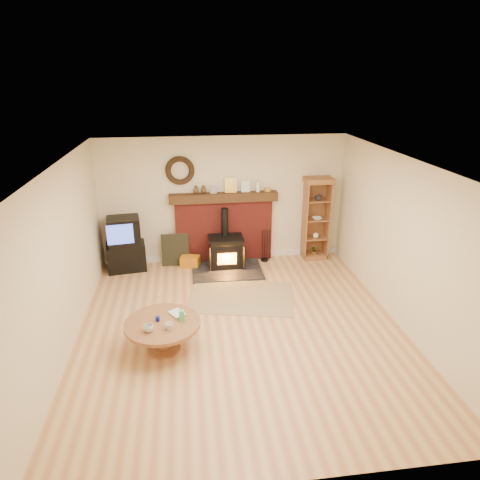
{
  "coord_description": "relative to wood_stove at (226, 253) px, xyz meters",
  "views": [
    {
      "loc": [
        -0.76,
        -5.69,
        3.75
      ],
      "look_at": [
        0.12,
        1.0,
        1.1
      ],
      "focal_mm": 32.0,
      "sensor_mm": 36.0,
      "label": 1
    }
  ],
  "objects": [
    {
      "name": "fire_tools",
      "position": [
        0.86,
        0.23,
        -0.16
      ],
      "size": [
        0.19,
        0.16,
        0.7
      ],
      "color": "black",
      "rests_on": "ground"
    },
    {
      "name": "ground",
      "position": [
        0.0,
        -2.27,
        -0.31
      ],
      "size": [
        5.5,
        5.5,
        0.0
      ],
      "primitive_type": "plane",
      "color": "#B97D4D",
      "rests_on": "ground"
    },
    {
      "name": "curio_cabinet",
      "position": [
        1.93,
        0.28,
        0.57
      ],
      "size": [
        0.57,
        0.41,
        1.76
      ],
      "color": "brown",
      "rests_on": "ground"
    },
    {
      "name": "firelog_box",
      "position": [
        -0.73,
        0.13,
        -0.2
      ],
      "size": [
        0.43,
        0.33,
        0.23
      ],
      "primitive_type": "cube",
      "rotation": [
        0.0,
        0.0,
        -0.3
      ],
      "color": "#F2A80C",
      "rests_on": "ground"
    },
    {
      "name": "wood_stove",
      "position": [
        0.0,
        0.0,
        0.0
      ],
      "size": [
        1.4,
        1.0,
        1.22
      ],
      "color": "black",
      "rests_on": "ground"
    },
    {
      "name": "tv_unit",
      "position": [
        -2.01,
        0.2,
        0.21
      ],
      "size": [
        0.81,
        0.62,
        1.1
      ],
      "color": "black",
      "rests_on": "ground"
    },
    {
      "name": "chimney_breast",
      "position": [
        0.0,
        0.4,
        0.49
      ],
      "size": [
        2.2,
        0.22,
        1.78
      ],
      "color": "maroon",
      "rests_on": "ground"
    },
    {
      "name": "leaning_painting",
      "position": [
        -1.03,
        0.28,
        0.02
      ],
      "size": [
        0.56,
        0.15,
        0.66
      ],
      "primitive_type": "cube",
      "rotation": [
        -0.17,
        0.0,
        0.0
      ],
      "color": "black",
      "rests_on": "ground"
    },
    {
      "name": "coffee_table",
      "position": [
        -1.17,
        -2.67,
        0.06
      ],
      "size": [
        1.08,
        1.08,
        0.62
      ],
      "color": "brown",
      "rests_on": "ground"
    },
    {
      "name": "area_rug",
      "position": [
        0.14,
        -1.28,
        -0.31
      ],
      "size": [
        2.04,
        1.6,
        0.01
      ],
      "primitive_type": "cube",
      "rotation": [
        0.0,
        0.0,
        -0.21
      ],
      "color": "brown",
      "rests_on": "ground"
    },
    {
      "name": "room_shell",
      "position": [
        -0.02,
        -2.17,
        1.4
      ],
      "size": [
        5.02,
        5.52,
        2.61
      ],
      "color": "beige",
      "rests_on": "ground"
    }
  ]
}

